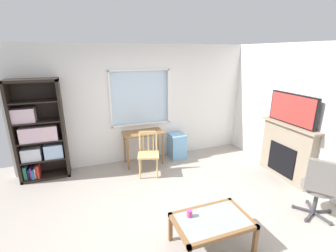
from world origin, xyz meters
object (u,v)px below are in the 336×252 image
(office_chair, at_px, (320,185))
(sippy_cup, at_px, (190,213))
(tv, at_px, (292,109))
(wooden_chair, at_px, (148,153))
(coffee_table, at_px, (212,223))
(desk_under_window, at_px, (143,138))
(fireplace, at_px, (286,151))
(bookshelf, at_px, (39,135))
(plastic_drawer_unit, at_px, (177,146))

(office_chair, bearing_deg, sippy_cup, 174.67)
(tv, bearing_deg, sippy_cup, -159.63)
(wooden_chair, relative_size, coffee_table, 0.93)
(desk_under_window, relative_size, sippy_cup, 9.76)
(tv, distance_m, coffee_table, 2.74)
(wooden_chair, distance_m, tv, 2.88)
(wooden_chair, distance_m, fireplace, 2.74)
(desk_under_window, height_order, wooden_chair, wooden_chair)
(desk_under_window, bearing_deg, coffee_table, -85.86)
(bookshelf, relative_size, coffee_table, 2.04)
(desk_under_window, height_order, plastic_drawer_unit, desk_under_window)
(bookshelf, xyz_separation_m, wooden_chair, (2.01, -0.63, -0.44))
(desk_under_window, distance_m, wooden_chair, 0.54)
(office_chair, distance_m, sippy_cup, 2.04)
(bookshelf, bearing_deg, tv, -20.46)
(bookshelf, relative_size, wooden_chair, 2.19)
(bookshelf, height_order, office_chair, bookshelf)
(bookshelf, bearing_deg, desk_under_window, -3.12)
(desk_under_window, distance_m, sippy_cup, 2.52)
(plastic_drawer_unit, distance_m, fireplace, 2.34)
(tv, bearing_deg, wooden_chair, 157.12)
(desk_under_window, height_order, coffee_table, desk_under_window)
(wooden_chair, height_order, office_chair, office_chair)
(coffee_table, bearing_deg, sippy_cup, 149.09)
(coffee_table, bearing_deg, plastic_drawer_unit, 76.77)
(plastic_drawer_unit, relative_size, coffee_table, 0.61)
(desk_under_window, bearing_deg, plastic_drawer_unit, 3.44)
(bookshelf, height_order, wooden_chair, bookshelf)
(wooden_chair, height_order, fireplace, fireplace)
(plastic_drawer_unit, xyz_separation_m, fireplace, (1.66, -1.62, 0.27))
(desk_under_window, relative_size, tv, 0.85)
(tv, height_order, office_chair, tv)
(plastic_drawer_unit, relative_size, tv, 0.57)
(bookshelf, bearing_deg, office_chair, -35.04)
(desk_under_window, relative_size, coffee_table, 0.91)
(coffee_table, bearing_deg, wooden_chair, 96.03)
(plastic_drawer_unit, bearing_deg, tv, -44.64)
(wooden_chair, bearing_deg, plastic_drawer_unit, 33.19)
(plastic_drawer_unit, height_order, fireplace, fireplace)
(plastic_drawer_unit, bearing_deg, fireplace, -44.33)
(tv, xyz_separation_m, sippy_cup, (-2.53, -0.94, -0.95))
(wooden_chair, height_order, sippy_cup, wooden_chair)
(wooden_chair, height_order, tv, tv)
(tv, xyz_separation_m, office_chair, (-0.50, -1.13, -0.86))
(desk_under_window, distance_m, fireplace, 2.95)
(office_chair, bearing_deg, desk_under_window, 126.12)
(plastic_drawer_unit, xyz_separation_m, coffee_table, (-0.64, -2.71, 0.07))
(coffee_table, bearing_deg, office_chair, -1.31)
(bookshelf, relative_size, office_chair, 1.97)
(wooden_chair, bearing_deg, office_chair, -47.47)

